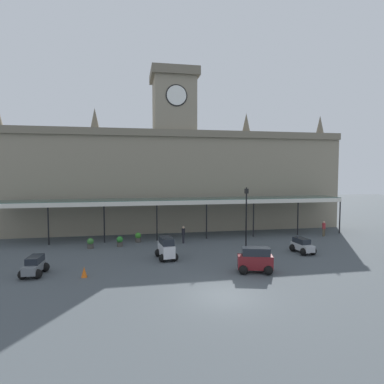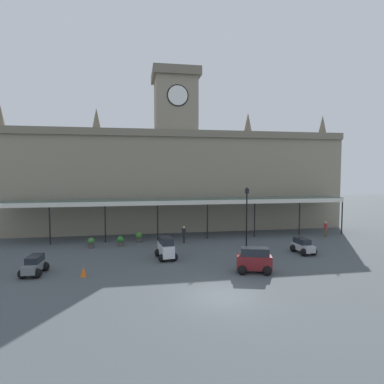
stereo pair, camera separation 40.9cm
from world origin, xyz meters
The scene contains 14 objects.
ground_plane centered at (0.00, 0.00, 0.00)m, with size 140.00×140.00×0.00m, color #464D51.
station_building centered at (0.00, 21.67, 6.54)m, with size 40.84×5.73×18.98m.
entrance_canopy centered at (0.00, 16.61, 3.97)m, with size 36.56×3.26×4.13m.
car_silver_estate centered at (9.41, 8.01, 0.56)m, with size 1.68×2.33×1.27m.
car_white_van centered at (-2.40, 8.31, 0.81)m, with size 1.77×2.49×1.77m.
car_grey_estate centered at (-11.67, 5.91, 0.56)m, with size 1.63×2.30×1.27m.
car_maroon_van centered at (3.34, 3.65, 0.81)m, with size 2.56×1.99×1.77m.
pedestrian_near_entrance centered at (-0.14, 13.68, 0.91)m, with size 0.34×0.38×1.67m.
pedestrian_crossing_forecourt centered at (15.44, 14.14, 0.91)m, with size 0.36×0.34×1.67m.
victorian_lamppost centered at (5.21, 10.59, 3.44)m, with size 0.30×0.30×5.62m.
traffic_cone centered at (-8.27, 4.82, 0.35)m, with size 0.40×0.40×0.70m, color orange.
planter_forecourt_centre centered at (-8.88, 13.09, 0.49)m, with size 0.60×0.60×0.96m.
planter_near_kerb centered at (-4.52, 14.96, 0.49)m, with size 0.60×0.60×0.96m.
planter_by_canopy centered at (-6.25, 13.37, 0.49)m, with size 0.60×0.60×0.96m.
Camera 1 is at (-5.07, -17.14, 7.07)m, focal length 29.98 mm.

